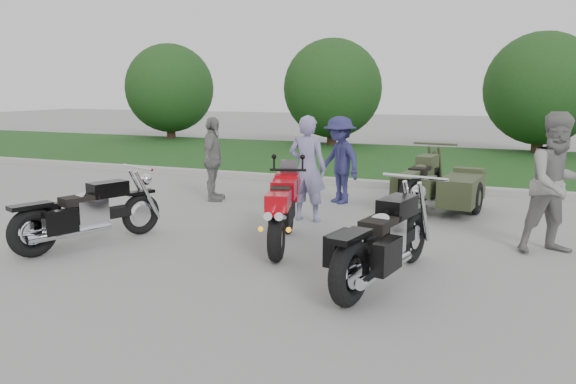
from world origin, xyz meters
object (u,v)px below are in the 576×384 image
at_px(cruiser_left, 84,215).
at_px(person_denim, 339,160).
at_px(sportbike_red, 282,208).
at_px(person_stripe, 307,169).
at_px(person_grey, 558,184).
at_px(cruiser_right, 382,244).
at_px(cruiser_sidecar, 444,187).
at_px(person_back, 213,159).

height_order(cruiser_left, person_denim, person_denim).
bearing_deg(sportbike_red, person_stripe, 82.40).
bearing_deg(cruiser_left, person_stripe, 69.45).
bearing_deg(person_grey, person_stripe, 143.36).
distance_m(cruiser_right, person_grey, 2.91).
distance_m(sportbike_red, person_denim, 3.32).
bearing_deg(cruiser_right, person_grey, 59.82).
relative_size(cruiser_left, person_grey, 1.14).
distance_m(cruiser_sidecar, person_denim, 2.05).
height_order(person_stripe, person_denim, person_stripe).
xyz_separation_m(cruiser_left, person_back, (0.09, 3.60, 0.38)).
relative_size(sportbike_red, person_denim, 1.18).
height_order(cruiser_left, cruiser_right, cruiser_right).
bearing_deg(sportbike_red, person_denim, 77.24).
bearing_deg(person_stripe, person_back, -20.80).
bearing_deg(person_grey, cruiser_sidecar, 99.73).
xyz_separation_m(person_grey, person_denim, (-3.71, 2.16, -0.12)).
xyz_separation_m(person_stripe, person_denim, (0.08, 1.64, -0.05)).
height_order(sportbike_red, person_denim, person_denim).
bearing_deg(person_grey, person_denim, 121.05).
bearing_deg(person_denim, person_back, -128.38).
height_order(person_grey, person_back, person_grey).
distance_m(sportbike_red, person_back, 3.67).
xyz_separation_m(person_stripe, person_grey, (3.79, -0.53, 0.07)).
bearing_deg(person_denim, cruiser_sidecar, 34.92).
bearing_deg(sportbike_red, cruiser_sidecar, 45.08).
height_order(sportbike_red, cruiser_left, sportbike_red).
distance_m(cruiser_sidecar, person_back, 4.50).
xyz_separation_m(cruiser_sidecar, person_grey, (1.70, -2.14, 0.52)).
bearing_deg(person_denim, person_stripe, -57.19).
relative_size(cruiser_left, cruiser_right, 0.89).
bearing_deg(person_stripe, sportbike_red, 98.79).
distance_m(person_stripe, person_back, 2.52).
relative_size(person_grey, person_back, 1.15).
bearing_deg(person_back, cruiser_left, 163.73).
distance_m(person_denim, person_back, 2.52).
height_order(cruiser_sidecar, person_back, person_back).
xyz_separation_m(sportbike_red, cruiser_right, (1.64, -0.99, -0.08)).
bearing_deg(person_stripe, person_grey, 173.10).
xyz_separation_m(cruiser_left, person_grey, (6.22, 2.13, 0.51)).
height_order(cruiser_left, person_back, person_back).
height_order(sportbike_red, cruiser_right, sportbike_red).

